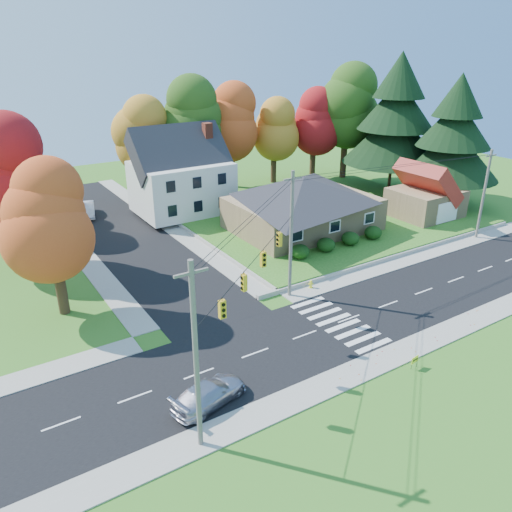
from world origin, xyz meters
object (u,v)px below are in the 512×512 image
at_px(silver_sedan, 209,393).
at_px(fire_hydrant, 311,285).
at_px(ranch_house, 303,202).
at_px(white_car, 87,210).

bearing_deg(silver_sedan, fire_hydrant, -74.07).
xyz_separation_m(ranch_house, fire_hydrant, (-7.29, -10.70, -2.92)).
distance_m(white_car, fire_hydrant, 29.94).
bearing_deg(white_car, fire_hydrant, -55.63).
distance_m(ranch_house, fire_hydrant, 13.27).
xyz_separation_m(ranch_house, silver_sedan, (-20.71, -18.72, -2.58)).
xyz_separation_m(ranch_house, white_car, (-17.48, 17.45, -2.47)).
relative_size(ranch_house, silver_sedan, 3.18).
bearing_deg(ranch_house, white_car, 135.04).
bearing_deg(silver_sedan, ranch_house, -62.83).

